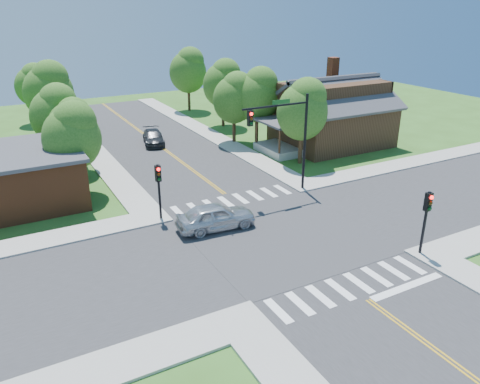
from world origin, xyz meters
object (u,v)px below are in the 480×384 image
signal_pole_se (427,212)px  signal_mast_ne (286,129)px  house_ne (332,111)px  car_silver (216,217)px  signal_pole_nw (159,182)px  car_dgrey (153,138)px

signal_pole_se → signal_mast_ne: bearing=98.6°
house_ne → car_silver: (-18.14, -11.49, -2.49)m
signal_pole_se → signal_pole_nw: size_ratio=1.00×
signal_mast_ne → signal_pole_se: size_ratio=1.89×
signal_pole_se → car_silver: bearing=135.9°
signal_pole_se → car_dgrey: bearing=101.8°
house_ne → signal_pole_se: bearing=-115.6°
signal_pole_nw → car_silver: (2.57, -2.83, -1.83)m
signal_pole_se → signal_pole_nw: bearing=135.0°
car_dgrey → car_silver: bearing=-84.6°
signal_pole_se → car_dgrey: size_ratio=0.77×
signal_pole_nw → car_silver: size_ratio=0.75×
signal_mast_ne → house_ne: bearing=37.7°
signal_pole_nw → car_dgrey: (5.30, 16.93, -1.99)m
signal_pole_nw → signal_pole_se: bearing=-45.0°
signal_mast_ne → car_silver: size_ratio=1.42×
signal_pole_se → house_ne: house_ne is taller
car_silver → car_dgrey: car_silver is taller
car_silver → signal_mast_ne: bearing=-63.0°
signal_pole_se → car_silver: signal_pole_se is taller
signal_pole_nw → car_dgrey: bearing=72.6°
signal_pole_se → car_dgrey: signal_pole_se is taller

